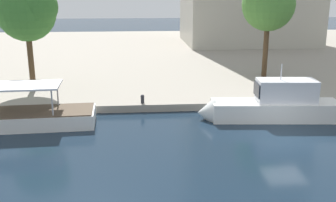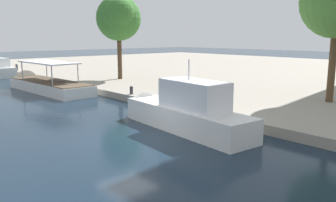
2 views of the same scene
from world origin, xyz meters
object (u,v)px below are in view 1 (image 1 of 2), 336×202
(mooring_bollard_0, at_px, (142,99))
(tree_0, at_px, (269,3))
(tree_2, at_px, (28,10))
(motor_yacht_2, at_px, (269,107))

(mooring_bollard_0, xyz_separation_m, tree_0, (12.21, 8.66, 6.64))
(tree_0, relative_size, tree_2, 1.06)
(tree_2, bearing_deg, tree_0, 9.61)
(motor_yacht_2, relative_size, mooring_bollard_0, 14.87)
(motor_yacht_2, height_order, mooring_bollard_0, motor_yacht_2)
(mooring_bollard_0, height_order, tree_0, tree_0)
(motor_yacht_2, bearing_deg, mooring_bollard_0, -13.42)
(tree_0, bearing_deg, tree_2, -170.39)
(motor_yacht_2, height_order, tree_2, tree_2)
(tree_2, bearing_deg, mooring_bollard_0, -29.05)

